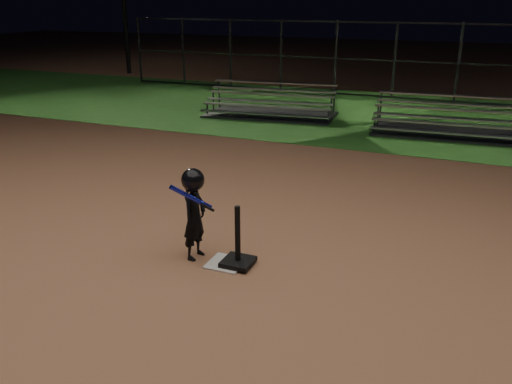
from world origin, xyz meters
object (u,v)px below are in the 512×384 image
bleacher_left (270,110)px  bleacher_right (449,127)px  home_plate (226,263)px  batting_tee (238,254)px  child_batter (194,211)px

bleacher_left → bleacher_right: bearing=-10.4°
home_plate → batting_tee: (0.16, 0.02, 0.16)m
home_plate → bleacher_left: bleacher_left is taller
child_batter → bleacher_left: 9.05m
bleacher_right → home_plate: bearing=-107.5°
batting_tee → child_batter: 0.78m
bleacher_left → child_batter: bearing=-81.0°
batting_tee → bleacher_left: (-2.93, 8.74, 0.02)m
bleacher_right → batting_tee: bearing=-106.5°
home_plate → batting_tee: bearing=8.5°
bleacher_left → home_plate: bearing=-78.3°
home_plate → batting_tee: batting_tee is taller
child_batter → bleacher_right: bearing=-12.4°
batting_tee → bleacher_right: 8.59m
child_batter → bleacher_right: child_batter is taller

